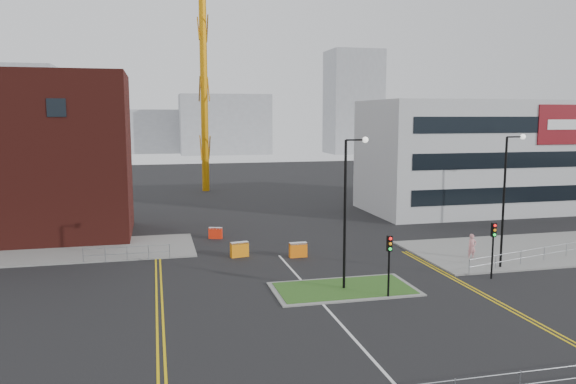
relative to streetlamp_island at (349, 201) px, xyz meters
name	(u,v)px	position (x,y,z in m)	size (l,w,h in m)	color
ground	(360,345)	(-2.22, -8.00, -5.41)	(200.00, 200.00, 0.00)	black
pavement_left	(6,254)	(-22.22, 14.00, -5.35)	(28.00, 8.00, 0.12)	slate
pavement_right	(560,248)	(19.78, 6.00, -5.35)	(24.00, 10.00, 0.12)	slate
island_kerb	(344,289)	(-0.22, 0.00, -5.37)	(8.60, 4.60, 0.08)	slate
grass_island	(344,289)	(-0.22, 0.00, -5.35)	(8.00, 4.00, 0.12)	#2A531B
office_block	(480,156)	(23.79, 23.97, 0.59)	(25.00, 12.20, 12.00)	#B2B5B7
streetlamp_island	(349,201)	(0.00, 0.00, 0.00)	(1.46, 0.36, 9.18)	black
streetlamp_right_near	(507,190)	(12.00, 2.00, 0.00)	(1.46, 0.36, 9.18)	black
traffic_light_island	(389,254)	(1.78, -2.02, -2.85)	(0.28, 0.33, 3.65)	black
traffic_light_right	(493,240)	(9.78, -0.02, -2.85)	(0.28, 0.33, 3.65)	black
railing_left	(127,251)	(-13.22, 10.00, -4.67)	(6.05, 0.05, 1.10)	gray
railing_right	(567,247)	(18.28, 3.50, -4.63)	(19.05, 5.05, 1.10)	gray
centre_line	(345,329)	(-2.22, -6.00, -5.41)	(0.15, 30.00, 0.01)	silver
yellow_left_a	(156,293)	(-11.22, 2.00, -5.41)	(0.12, 24.00, 0.01)	gold
yellow_left_b	(162,292)	(-10.92, 2.00, -5.41)	(0.12, 24.00, 0.01)	gold
yellow_right_a	(474,291)	(7.28, -2.00, -5.41)	(0.12, 20.00, 0.01)	gold
yellow_right_b	(478,290)	(7.58, -2.00, -5.41)	(0.12, 20.00, 0.01)	gold
skyline_a	(16,113)	(-42.22, 112.00, 5.59)	(18.00, 12.00, 22.00)	gray
skyline_b	(225,124)	(7.78, 122.00, 2.59)	(24.00, 12.00, 16.00)	gray
skyline_c	(353,102)	(42.78, 117.00, 8.59)	(14.00, 12.00, 28.00)	gray
skyline_d	(157,131)	(-10.22, 132.00, 0.59)	(30.00, 12.00, 12.00)	gray
pedestrian	(472,247)	(11.19, 4.63, -4.47)	(0.69, 0.45, 1.88)	#CB8385
barrier_left	(239,249)	(-5.16, 9.32, -4.80)	(1.40, 0.70, 1.12)	orange
barrier_mid	(215,233)	(-6.22, 16.00, -4.89)	(1.20, 0.71, 0.96)	#FE2A0E
barrier_right	(298,249)	(-0.94, 8.24, -4.81)	(1.32, 0.47, 1.10)	orange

